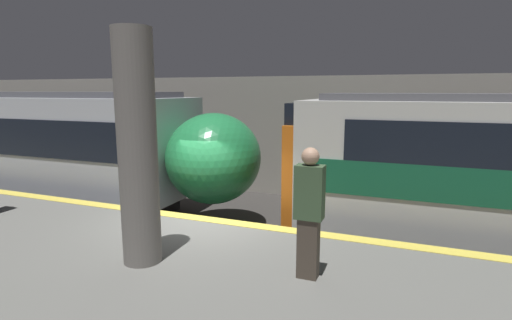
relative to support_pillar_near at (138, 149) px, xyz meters
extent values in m
plane|color=#33302D|center=(-0.20, 2.24, -2.80)|extent=(120.00, 120.00, 0.00)
cube|color=slate|center=(-0.20, -0.39, -2.25)|extent=(40.00, 5.25, 1.10)
cube|color=#EAD14C|center=(-0.20, 2.09, -1.70)|extent=(40.00, 0.30, 0.01)
cube|color=#9E998E|center=(-0.20, 8.50, -0.74)|extent=(50.00, 0.15, 4.12)
cylinder|color=slate|center=(0.00, 0.00, 0.00)|extent=(0.56, 0.56, 3.40)
ellipsoid|color=#238447|center=(-1.10, 4.42, -0.90)|extent=(2.42, 2.63, 2.35)
sphere|color=#F2EFCC|center=(-0.15, 4.42, -1.32)|extent=(0.20, 0.20, 0.20)
cube|color=orange|center=(1.32, 4.42, -0.98)|extent=(0.25, 2.81, 2.24)
cube|color=black|center=(1.32, 4.42, 0.13)|extent=(0.25, 2.52, 0.89)
sphere|color=#EA4C42|center=(1.17, 3.78, -1.38)|extent=(0.18, 0.18, 0.18)
sphere|color=#EA4C42|center=(1.17, 5.07, -1.38)|extent=(0.18, 0.18, 0.18)
cube|color=#473D33|center=(2.45, 0.40, -1.28)|extent=(0.28, 0.20, 0.84)
cube|color=#3D5638|center=(2.45, 0.40, -0.50)|extent=(0.38, 0.24, 0.73)
sphere|color=tan|center=(2.45, 0.40, -0.01)|extent=(0.24, 0.24, 0.24)
camera|label=1|loc=(3.69, -4.65, 0.84)|focal=28.00mm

